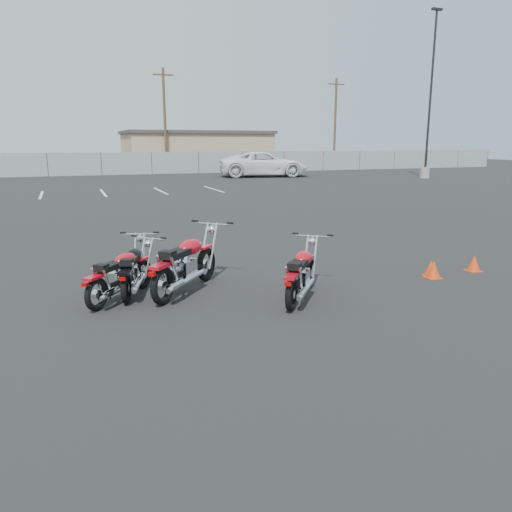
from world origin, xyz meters
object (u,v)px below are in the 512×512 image
object	(u,v)px
motorcycle_third_red	(186,264)
motorcycle_rear_red	(301,274)
motorcycle_second_black	(133,269)
white_van	(264,157)
motorcycle_front_red	(121,275)

from	to	relation	value
motorcycle_third_red	motorcycle_rear_red	world-z (taller)	motorcycle_third_red
motorcycle_second_black	white_van	size ratio (longest dim) A/B	0.24
motorcycle_second_black	motorcycle_rear_red	xyz separation A→B (m)	(2.59, -1.38, 0.01)
motorcycle_rear_red	white_van	xyz separation A→B (m)	(10.78, 28.85, 1.05)
motorcycle_rear_red	motorcycle_second_black	bearing A→B (deg)	152.00
white_van	motorcycle_front_red	bearing A→B (deg)	164.53
motorcycle_front_red	motorcycle_third_red	xyz separation A→B (m)	(1.12, 0.02, 0.09)
motorcycle_front_red	motorcycle_rear_red	bearing A→B (deg)	-20.45
motorcycle_second_black	white_van	world-z (taller)	white_van
motorcycle_third_red	white_van	size ratio (longest dim) A/B	0.25
motorcycle_front_red	white_van	bearing A→B (deg)	63.90
motorcycle_front_red	motorcycle_rear_red	distance (m)	3.03
motorcycle_front_red	motorcycle_rear_red	size ratio (longest dim) A/B	0.94
motorcycle_third_red	white_van	distance (m)	30.47
motorcycle_second_black	motorcycle_front_red	bearing A→B (deg)	-127.14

